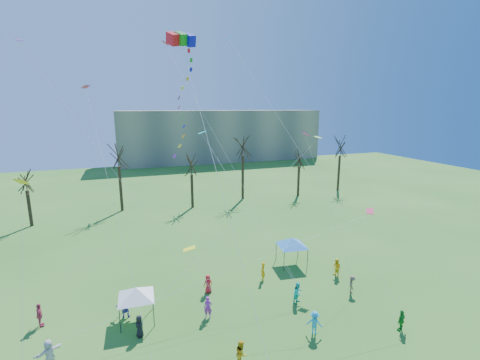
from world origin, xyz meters
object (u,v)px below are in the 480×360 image
object	(u,v)px
canopy_tent_white	(136,293)
distant_building	(221,136)
big_box_kite	(187,105)
canopy_tent_blue	(292,242)

from	to	relation	value
canopy_tent_white	distant_building	bearing A→B (deg)	69.16
big_box_kite	canopy_tent_blue	world-z (taller)	big_box_kite
distant_building	big_box_kite	bearing A→B (deg)	-107.98
distant_building	big_box_kite	world-z (taller)	big_box_kite
big_box_kite	canopy_tent_white	distance (m)	14.62
distant_building	big_box_kite	size ratio (longest dim) A/B	2.66
distant_building	canopy_tent_blue	xyz separation A→B (m)	(-12.77, -69.95, -5.07)
canopy_tent_white	canopy_tent_blue	bearing A→B (deg)	16.01
canopy_tent_blue	big_box_kite	bearing A→B (deg)	-164.51
distant_building	canopy_tent_white	world-z (taller)	distant_building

